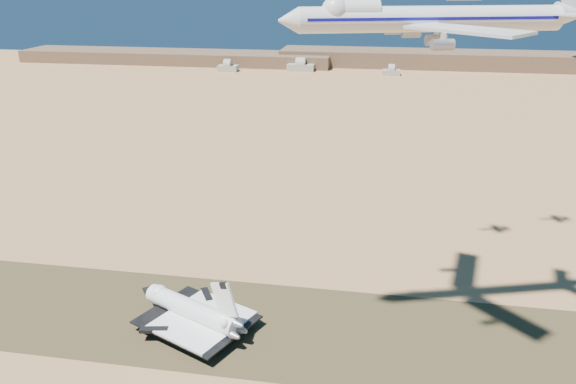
% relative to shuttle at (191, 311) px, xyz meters
% --- Properties ---
extents(ground, '(1200.00, 1200.00, 0.00)m').
position_rel_shuttle_xyz_m(ground, '(21.56, 3.88, -5.56)').
color(ground, '#AB784C').
rests_on(ground, ground).
extents(runway, '(600.00, 50.00, 0.06)m').
position_rel_shuttle_xyz_m(runway, '(21.56, 3.88, -5.53)').
color(runway, '#4E4127').
rests_on(runway, ground).
extents(ridgeline, '(960.00, 90.00, 18.00)m').
position_rel_shuttle_xyz_m(ridgeline, '(86.87, 531.19, 2.07)').
color(ridgeline, brown).
rests_on(ridgeline, ground).
extents(hangars, '(200.50, 29.50, 30.00)m').
position_rel_shuttle_xyz_m(hangars, '(-42.44, 482.31, -0.73)').
color(hangars, '#B2AB9D').
rests_on(hangars, ground).
extents(shuttle, '(42.46, 36.29, 20.68)m').
position_rel_shuttle_xyz_m(shuttle, '(0.00, 0.00, 0.00)').
color(shuttle, white).
rests_on(shuttle, runway).
extents(carrier_747, '(75.60, 56.32, 18.94)m').
position_rel_shuttle_xyz_m(carrier_747, '(62.32, 1.56, 86.90)').
color(carrier_747, silver).
extents(crew_a, '(0.49, 0.65, 1.58)m').
position_rel_shuttle_xyz_m(crew_a, '(10.51, -5.07, -4.71)').
color(crew_a, '#D23F0C').
rests_on(crew_a, runway).
extents(crew_b, '(0.95, 0.97, 1.77)m').
position_rel_shuttle_xyz_m(crew_b, '(5.67, -9.95, -4.62)').
color(crew_b, '#D23F0C').
rests_on(crew_b, runway).
extents(crew_c, '(1.11, 1.25, 1.91)m').
position_rel_shuttle_xyz_m(crew_c, '(5.87, -9.88, -4.54)').
color(crew_c, '#D23F0C').
rests_on(crew_c, runway).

